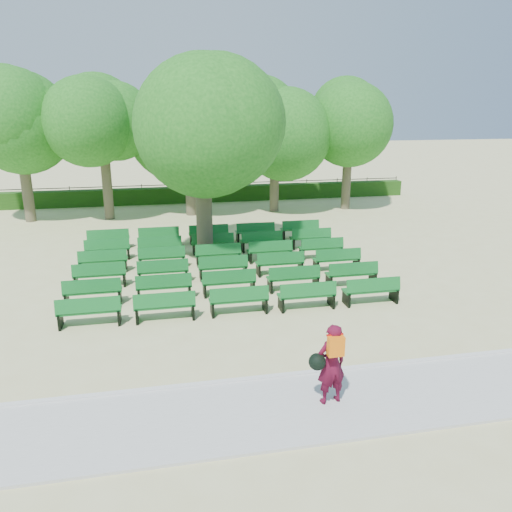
# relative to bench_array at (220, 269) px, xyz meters

# --- Properties ---
(ground) EXTENTS (120.00, 120.00, 0.00)m
(ground) POSITION_rel_bench_array_xyz_m (0.22, -1.03, -0.08)
(ground) COLOR #CCC687
(paving) EXTENTS (30.00, 2.20, 0.06)m
(paving) POSITION_rel_bench_array_xyz_m (0.22, -8.43, -0.05)
(paving) COLOR beige
(paving) RESTS_ON ground
(curb) EXTENTS (30.00, 0.12, 0.10)m
(curb) POSITION_rel_bench_array_xyz_m (0.22, -7.28, -0.03)
(curb) COLOR silver
(curb) RESTS_ON ground
(hedge) EXTENTS (26.00, 0.70, 0.90)m
(hedge) POSITION_rel_bench_array_xyz_m (0.22, 12.97, 0.37)
(hedge) COLOR #204A13
(hedge) RESTS_ON ground
(fence) EXTENTS (26.00, 0.10, 1.02)m
(fence) POSITION_rel_bench_array_xyz_m (0.22, 13.37, -0.08)
(fence) COLOR black
(fence) RESTS_ON ground
(tree_line) EXTENTS (21.80, 6.80, 7.04)m
(tree_line) POSITION_rel_bench_array_xyz_m (0.22, 8.97, -0.08)
(tree_line) COLOR #26731E
(tree_line) RESTS_ON ground
(bench_array) EXTENTS (1.64, 0.59, 1.02)m
(bench_array) POSITION_rel_bench_array_xyz_m (0.00, 0.00, 0.00)
(bench_array) COLOR #116624
(bench_array) RESTS_ON ground
(tree_among) EXTENTS (5.43, 5.43, 7.41)m
(tree_among) POSITION_rel_bench_array_xyz_m (-0.32, 1.66, 4.86)
(tree_among) COLOR brown
(tree_among) RESTS_ON ground
(person) EXTENTS (0.78, 0.49, 1.61)m
(person) POSITION_rel_bench_array_xyz_m (0.99, -8.38, 0.81)
(person) COLOR #4F0B21
(person) RESTS_ON ground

